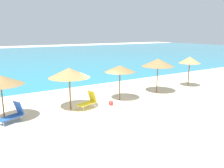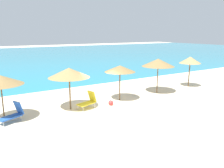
{
  "view_description": "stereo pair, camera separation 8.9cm",
  "coord_description": "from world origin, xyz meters",
  "px_view_note": "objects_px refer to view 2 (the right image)",
  "views": [
    {
      "loc": [
        -7.34,
        -12.56,
        5.0
      ],
      "look_at": [
        1.25,
        1.04,
        1.36
      ],
      "focal_mm": 36.72,
      "sensor_mm": 36.0,
      "label": 1
    },
    {
      "loc": [
        -7.26,
        -12.6,
        5.0
      ],
      "look_at": [
        1.25,
        1.04,
        1.36
      ],
      "focal_mm": 36.72,
      "sensor_mm": 36.0,
      "label": 2
    }
  ],
  "objects_px": {
    "beach_umbrella_2": "(69,73)",
    "beach_ball": "(111,103)",
    "lounge_chair_1": "(13,114)",
    "beach_umbrella_1": "(0,80)",
    "beach_umbrella_4": "(158,63)",
    "beach_umbrella_5": "(190,60)",
    "lounge_chair_0": "(88,101)",
    "beach_umbrella_3": "(120,69)"
  },
  "relations": [
    {
      "from": "beach_umbrella_1",
      "to": "lounge_chair_0",
      "type": "relative_size",
      "value": 1.87
    },
    {
      "from": "beach_umbrella_4",
      "to": "lounge_chair_1",
      "type": "relative_size",
      "value": 1.88
    },
    {
      "from": "beach_umbrella_1",
      "to": "lounge_chair_1",
      "type": "xyz_separation_m",
      "value": [
        0.42,
        -0.42,
        -1.95
      ]
    },
    {
      "from": "beach_umbrella_4",
      "to": "lounge_chair_0",
      "type": "distance_m",
      "value": 7.13
    },
    {
      "from": "lounge_chair_0",
      "to": "beach_ball",
      "type": "height_order",
      "value": "lounge_chair_0"
    },
    {
      "from": "beach_umbrella_1",
      "to": "lounge_chair_1",
      "type": "height_order",
      "value": "beach_umbrella_1"
    },
    {
      "from": "beach_umbrella_3",
      "to": "beach_umbrella_4",
      "type": "relative_size",
      "value": 0.92
    },
    {
      "from": "beach_umbrella_3",
      "to": "lounge_chair_1",
      "type": "bearing_deg",
      "value": -177.59
    },
    {
      "from": "beach_umbrella_2",
      "to": "beach_ball",
      "type": "distance_m",
      "value": 3.62
    },
    {
      "from": "beach_umbrella_3",
      "to": "beach_umbrella_5",
      "type": "relative_size",
      "value": 0.93
    },
    {
      "from": "beach_ball",
      "to": "beach_umbrella_2",
      "type": "bearing_deg",
      "value": 165.12
    },
    {
      "from": "beach_umbrella_4",
      "to": "lounge_chair_1",
      "type": "bearing_deg",
      "value": -177.6
    },
    {
      "from": "beach_umbrella_4",
      "to": "lounge_chair_0",
      "type": "xyz_separation_m",
      "value": [
        -6.79,
        -0.65,
        -2.05
      ]
    },
    {
      "from": "beach_umbrella_1",
      "to": "beach_umbrella_5",
      "type": "height_order",
      "value": "beach_umbrella_5"
    },
    {
      "from": "lounge_chair_1",
      "to": "beach_ball",
      "type": "xyz_separation_m",
      "value": [
        6.32,
        -0.41,
        -0.28
      ]
    },
    {
      "from": "lounge_chair_0",
      "to": "beach_ball",
      "type": "relative_size",
      "value": 4.07
    },
    {
      "from": "beach_umbrella_5",
      "to": "lounge_chair_1",
      "type": "bearing_deg",
      "value": -178.08
    },
    {
      "from": "beach_umbrella_2",
      "to": "lounge_chair_0",
      "type": "distance_m",
      "value": 2.29
    },
    {
      "from": "beach_umbrella_4",
      "to": "lounge_chair_1",
      "type": "distance_m",
      "value": 11.68
    },
    {
      "from": "lounge_chair_1",
      "to": "beach_umbrella_2",
      "type": "bearing_deg",
      "value": -109.71
    },
    {
      "from": "beach_umbrella_2",
      "to": "beach_umbrella_3",
      "type": "bearing_deg",
      "value": 0.15
    },
    {
      "from": "lounge_chair_1",
      "to": "lounge_chair_0",
      "type": "bearing_deg",
      "value": -116.64
    },
    {
      "from": "beach_umbrella_2",
      "to": "lounge_chair_1",
      "type": "relative_size",
      "value": 1.82
    },
    {
      "from": "beach_umbrella_5",
      "to": "beach_ball",
      "type": "bearing_deg",
      "value": -174.19
    },
    {
      "from": "beach_umbrella_2",
      "to": "beach_umbrella_4",
      "type": "distance_m",
      "value": 7.88
    },
    {
      "from": "beach_umbrella_1",
      "to": "lounge_chair_0",
      "type": "xyz_separation_m",
      "value": [
        5.11,
        -0.59,
        -1.9
      ]
    },
    {
      "from": "beach_umbrella_1",
      "to": "beach_umbrella_3",
      "type": "bearing_deg",
      "value": -0.74
    },
    {
      "from": "beach_umbrella_2",
      "to": "beach_umbrella_3",
      "type": "relative_size",
      "value": 1.05
    },
    {
      "from": "beach_ball",
      "to": "beach_umbrella_3",
      "type": "bearing_deg",
      "value": 30.46
    },
    {
      "from": "beach_umbrella_4",
      "to": "beach_ball",
      "type": "xyz_separation_m",
      "value": [
        -5.16,
        -0.89,
        -2.38
      ]
    },
    {
      "from": "beach_umbrella_1",
      "to": "beach_umbrella_5",
      "type": "distance_m",
      "value": 15.91
    },
    {
      "from": "beach_umbrella_3",
      "to": "lounge_chair_0",
      "type": "height_order",
      "value": "beach_umbrella_3"
    },
    {
      "from": "beach_umbrella_4",
      "to": "beach_ball",
      "type": "height_order",
      "value": "beach_umbrella_4"
    },
    {
      "from": "beach_umbrella_4",
      "to": "beach_ball",
      "type": "distance_m",
      "value": 5.76
    },
    {
      "from": "beach_umbrella_5",
      "to": "lounge_chair_0",
      "type": "relative_size",
      "value": 1.97
    },
    {
      "from": "beach_umbrella_5",
      "to": "beach_umbrella_3",
      "type": "bearing_deg",
      "value": -178.54
    },
    {
      "from": "lounge_chair_1",
      "to": "beach_umbrella_1",
      "type": "bearing_deg",
      "value": 20.44
    },
    {
      "from": "beach_umbrella_1",
      "to": "beach_umbrella_3",
      "type": "xyz_separation_m",
      "value": [
        7.98,
        -0.1,
        -0.02
      ]
    },
    {
      "from": "beach_umbrella_5",
      "to": "beach_umbrella_1",
      "type": "bearing_deg",
      "value": -179.65
    },
    {
      "from": "beach_umbrella_4",
      "to": "lounge_chair_1",
      "type": "xyz_separation_m",
      "value": [
        -11.48,
        -0.48,
        -2.1
      ]
    },
    {
      "from": "beach_umbrella_2",
      "to": "beach_ball",
      "type": "height_order",
      "value": "beach_umbrella_2"
    },
    {
      "from": "beach_umbrella_3",
      "to": "beach_ball",
      "type": "xyz_separation_m",
      "value": [
        -1.24,
        -0.73,
        -2.22
      ]
    }
  ]
}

